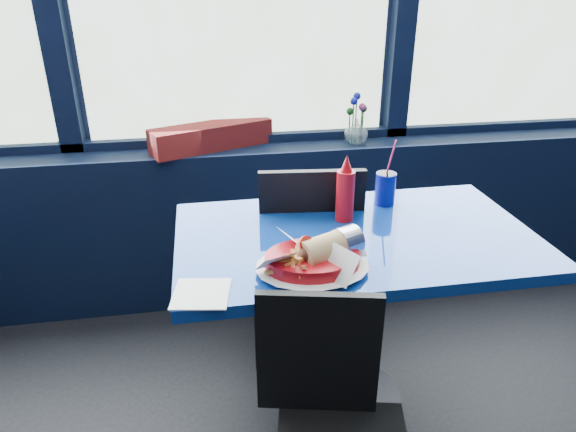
# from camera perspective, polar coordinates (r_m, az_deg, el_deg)

# --- Properties ---
(window_sill) EXTENTS (5.00, 0.26, 0.80)m
(window_sill) POSITION_cam_1_polar(r_m,az_deg,el_deg) (2.62, -4.69, -0.70)
(window_sill) COLOR black
(window_sill) RESTS_ON ground
(near_table) EXTENTS (1.20, 0.70, 0.75)m
(near_table) POSITION_cam_1_polar(r_m,az_deg,el_deg) (1.83, 7.22, -7.01)
(near_table) COLOR black
(near_table) RESTS_ON ground
(chair_near_front) EXTENTS (0.43, 0.43, 0.79)m
(chair_near_front) POSITION_cam_1_polar(r_m,az_deg,el_deg) (1.50, 4.96, -21.42)
(chair_near_front) COLOR black
(chair_near_front) RESTS_ON ground
(chair_near_back) EXTENTS (0.45, 0.45, 0.91)m
(chair_near_back) POSITION_cam_1_polar(r_m,az_deg,el_deg) (2.10, 1.55, -3.82)
(chair_near_back) COLOR black
(chair_near_back) RESTS_ON ground
(planter_box) EXTENTS (0.58, 0.35, 0.11)m
(planter_box) POSITION_cam_1_polar(r_m,az_deg,el_deg) (2.45, -8.49, 8.77)
(planter_box) COLOR maroon
(planter_box) RESTS_ON window_sill
(flower_vase) EXTENTS (0.14, 0.14, 0.24)m
(flower_vase) POSITION_cam_1_polar(r_m,az_deg,el_deg) (2.51, 7.59, 9.63)
(flower_vase) COLOR silver
(flower_vase) RESTS_ON window_sill
(food_basket) EXTENTS (0.30, 0.28, 0.11)m
(food_basket) POSITION_cam_1_polar(r_m,az_deg,el_deg) (1.51, 2.98, -4.71)
(food_basket) COLOR #AE0B12
(food_basket) RESTS_ON near_table
(ketchup_bottle) EXTENTS (0.06, 0.06, 0.24)m
(ketchup_bottle) POSITION_cam_1_polar(r_m,az_deg,el_deg) (1.80, 6.37, 2.67)
(ketchup_bottle) COLOR #AE0B12
(ketchup_bottle) RESTS_ON near_table
(soda_cup) EXTENTS (0.08, 0.08, 0.26)m
(soda_cup) POSITION_cam_1_polar(r_m,az_deg,el_deg) (1.96, 10.76, 3.09)
(soda_cup) COLOR navy
(soda_cup) RESTS_ON near_table
(napkin) EXTENTS (0.17, 0.17, 0.00)m
(napkin) POSITION_cam_1_polar(r_m,az_deg,el_deg) (1.43, -9.62, -8.51)
(napkin) COLOR white
(napkin) RESTS_ON near_table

